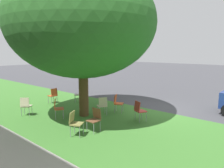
% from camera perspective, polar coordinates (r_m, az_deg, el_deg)
% --- Properties ---
extents(ground, '(80.00, 80.00, 0.00)m').
position_cam_1_polar(ground, '(11.02, 12.72, -6.90)').
color(ground, '#424247').
extents(grass_verge, '(48.00, 6.00, 0.01)m').
position_cam_1_polar(grass_verge, '(8.44, 2.34, -11.64)').
color(grass_verge, '#3D752D').
rests_on(grass_verge, ground).
extents(street_tree, '(6.45, 6.45, 6.55)m').
position_cam_1_polar(street_tree, '(9.54, -8.20, 16.02)').
color(street_tree, brown).
rests_on(street_tree, ground).
extents(chair_0, '(0.59, 0.59, 0.88)m').
position_cam_1_polar(chair_0, '(12.43, -9.00, -2.52)').
color(chair_0, '#ADA393').
rests_on(chair_0, ground).
extents(chair_1, '(0.55, 0.56, 0.88)m').
position_cam_1_polar(chair_1, '(9.00, 7.50, -6.94)').
color(chair_1, '#B7332D').
rests_on(chair_1, ground).
extents(chair_2, '(0.56, 0.56, 0.88)m').
position_cam_1_polar(chair_2, '(7.57, -10.17, -10.11)').
color(chair_2, olive).
rests_on(chair_2, ground).
extents(chair_3, '(0.42, 0.43, 0.88)m').
position_cam_1_polar(chair_3, '(7.85, -4.73, -9.29)').
color(chair_3, brown).
rests_on(chair_3, ground).
extents(chair_4, '(0.58, 0.57, 0.88)m').
position_cam_1_polar(chair_4, '(9.72, -2.64, -5.66)').
color(chair_4, beige).
rests_on(chair_4, ground).
extents(chair_5, '(0.42, 0.42, 0.88)m').
position_cam_1_polar(chair_5, '(12.39, -15.84, -2.79)').
color(chair_5, '#C64C1E').
rests_on(chair_5, ground).
extents(chair_6, '(0.56, 0.55, 0.88)m').
position_cam_1_polar(chair_6, '(10.19, 1.50, -4.96)').
color(chair_6, '#C64C1E').
rests_on(chair_6, ground).
extents(chair_7, '(0.58, 0.58, 0.88)m').
position_cam_1_polar(chair_7, '(9.61, -14.75, -6.13)').
color(chair_7, '#C64C1E').
rests_on(chair_7, ground).
extents(chair_8, '(0.59, 0.59, 0.88)m').
position_cam_1_polar(chair_8, '(10.46, -22.61, -5.31)').
color(chair_8, beige).
rests_on(chair_8, ground).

